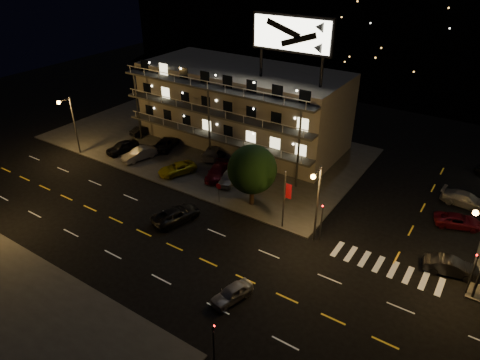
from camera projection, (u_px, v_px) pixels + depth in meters
The scene contains 27 objects.
ground at pixel (191, 254), 39.44m from camera, with size 140.00×140.00×0.00m, color black.
curb_nw at pixel (204, 143), 60.65m from camera, with size 44.00×24.00×0.15m, color #393936.
motel at pixel (242, 106), 58.93m from camera, with size 28.00×13.80×18.10m.
hill_backdrop at pixel (380, 17), 86.55m from camera, with size 120.00×25.00×24.00m.
streetlight_nw at pixel (71, 120), 55.25m from camera, with size 0.44×1.92×8.00m.
streetlight_nc at pixel (316, 198), 38.68m from camera, with size 0.44×1.92×8.00m.
signal_nw at pixel (322, 218), 40.03m from camera, with size 0.20×0.27×4.60m.
signal_sw at pixel (214, 343), 27.69m from camera, with size 0.20×0.27×4.60m.
signal_ne at pixel (474, 270), 33.79m from camera, with size 0.27×0.20×4.60m.
banner_north at pixel (285, 199), 41.41m from camera, with size 0.83×0.16×6.40m.
stop_sign at pixel (219, 190), 46.26m from camera, with size 0.91×0.11×2.61m.
tree at pixel (252, 171), 44.78m from camera, with size 5.44×5.23×6.85m.
lot_car_0 at pixel (122, 147), 57.65m from camera, with size 1.81×4.51×1.54m, color black.
lot_car_1 at pixel (139, 154), 55.80m from camera, with size 1.61×4.63×1.52m, color gray.
lot_car_2 at pixel (177, 169), 52.42m from camera, with size 2.18×4.73×1.31m, color gold.
lot_car_3 at pixel (217, 172), 51.62m from camera, with size 1.97×4.83×1.40m, color #510B16.
lot_car_4 at pixel (228, 177), 50.43m from camera, with size 1.61×3.99×1.36m, color gray.
lot_car_5 at pixel (143, 130), 62.99m from camera, with size 1.34×3.84×1.27m, color black.
lot_car_6 at pixel (166, 144), 58.76m from camera, with size 2.31×5.01×1.39m, color black.
lot_car_7 at pixel (213, 151), 56.52m from camera, with size 2.08×5.11×1.48m, color gray.
lot_car_8 at pixel (218, 154), 56.12m from camera, with size 1.48×3.67×1.25m, color black.
lot_car_9 at pixel (243, 165), 53.37m from camera, with size 1.38×3.96×1.30m, color #510B16.
side_car_0 at pixel (451, 267), 36.85m from camera, with size 1.57×4.50×1.48m, color black.
side_car_1 at pixel (458, 221), 43.05m from camera, with size 2.10×4.55×1.27m, color #510B16.
side_car_2 at pixel (466, 200), 46.31m from camera, with size 2.09×5.14×1.49m, color gray.
road_car_east at pixel (232, 293), 34.23m from camera, with size 1.51×3.75×1.28m, color gray.
road_car_west at pixel (176, 215), 43.85m from camera, with size 2.39×5.18×1.44m, color black.
Camera 1 is at (20.86, -23.32, 25.39)m, focal length 32.00 mm.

